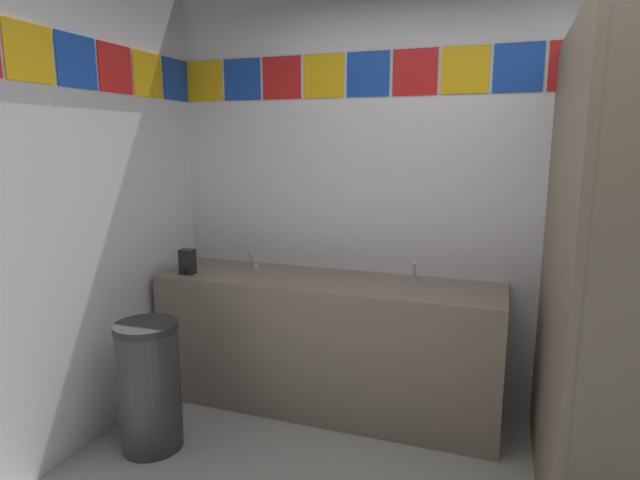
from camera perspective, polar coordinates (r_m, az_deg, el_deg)
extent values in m
cube|color=silver|center=(3.28, 17.52, 5.28)|extent=(4.01, 0.08, 2.77)
cube|color=yellow|center=(3.80, -12.50, 16.56)|extent=(0.27, 0.01, 0.27)
cube|color=#1947B7|center=(3.66, -8.51, 16.93)|extent=(0.27, 0.01, 0.27)
cube|color=red|center=(3.54, -4.21, 17.24)|extent=(0.27, 0.01, 0.27)
cube|color=yellow|center=(3.43, 0.39, 17.47)|extent=(0.27, 0.01, 0.27)
cube|color=#1947B7|center=(3.35, 5.25, 17.59)|extent=(0.27, 0.01, 0.27)
cube|color=red|center=(3.29, 10.33, 17.60)|extent=(0.27, 0.01, 0.27)
cube|color=yellow|center=(3.25, 15.55, 17.47)|extent=(0.27, 0.01, 0.27)
cube|color=#1947B7|center=(3.24, 20.84, 17.20)|extent=(0.27, 0.01, 0.27)
cube|color=red|center=(3.26, 26.09, 16.79)|extent=(0.27, 0.01, 0.27)
cube|color=yellow|center=(3.30, 31.24, 16.26)|extent=(0.27, 0.01, 0.27)
cube|color=yellow|center=(2.89, -29.18, 17.45)|extent=(0.01, 0.27, 0.27)
cube|color=#1947B7|center=(3.09, -25.05, 17.26)|extent=(0.01, 0.27, 0.27)
cube|color=red|center=(3.31, -21.43, 17.03)|extent=(0.01, 0.27, 0.27)
cube|color=yellow|center=(3.53, -18.27, 16.76)|extent=(0.01, 0.27, 0.27)
cube|color=#1947B7|center=(3.76, -15.50, 16.50)|extent=(0.01, 0.27, 0.27)
cube|color=gray|center=(3.35, 0.61, -11.23)|extent=(2.13, 0.56, 0.83)
cube|color=gray|center=(3.47, 2.04, -3.90)|extent=(2.13, 0.03, 0.08)
cylinder|color=silver|center=(3.41, -8.05, -4.53)|extent=(0.34, 0.34, 0.10)
cylinder|color=silver|center=(3.08, 9.89, -6.24)|extent=(0.34, 0.34, 0.10)
cylinder|color=silver|center=(3.51, -7.03, -2.72)|extent=(0.04, 0.04, 0.05)
cylinder|color=silver|center=(3.45, -7.43, -1.77)|extent=(0.02, 0.06, 0.09)
cylinder|color=silver|center=(3.19, 10.36, -4.17)|extent=(0.04, 0.04, 0.05)
cylinder|color=silver|center=(3.13, 10.26, -3.15)|extent=(0.02, 0.06, 0.09)
cube|color=black|center=(3.44, -14.27, -2.30)|extent=(0.09, 0.07, 0.16)
cylinder|color=black|center=(3.42, -14.64, -3.43)|extent=(0.02, 0.02, 0.03)
cube|color=#726651|center=(2.62, 24.46, -3.21)|extent=(0.04, 1.37, 2.16)
cylinder|color=silver|center=(1.95, 26.84, -4.62)|extent=(0.02, 0.02, 0.10)
cylinder|color=#333338|center=(3.10, -18.10, -15.24)|extent=(0.33, 0.33, 0.68)
cylinder|color=#262628|center=(2.97, -18.50, -8.99)|extent=(0.34, 0.34, 0.04)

